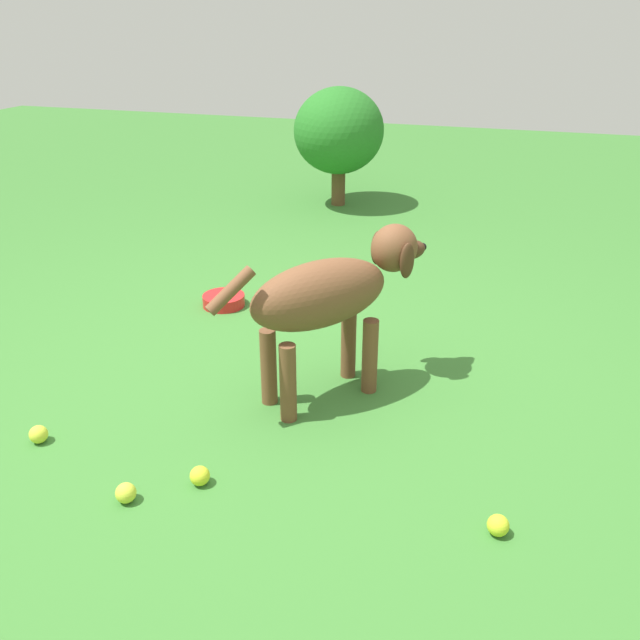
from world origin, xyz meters
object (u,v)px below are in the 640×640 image
(dog, at_px, (332,294))
(tennis_ball_0, at_px, (39,434))
(tennis_ball_1, at_px, (126,493))
(tennis_ball_3, at_px, (200,476))
(tennis_ball_2, at_px, (498,525))
(water_bowl, at_px, (224,300))

(dog, relative_size, tennis_ball_0, 11.97)
(tennis_ball_0, bearing_deg, tennis_ball_1, 69.02)
(tennis_ball_1, height_order, tennis_ball_3, same)
(dog, xyz_separation_m, tennis_ball_2, (0.63, 0.70, -0.40))
(tennis_ball_0, relative_size, tennis_ball_2, 1.00)
(dog, relative_size, tennis_ball_2, 11.97)
(tennis_ball_3, distance_m, water_bowl, 1.45)
(tennis_ball_1, height_order, water_bowl, tennis_ball_1)
(dog, distance_m, tennis_ball_0, 1.18)
(tennis_ball_0, distance_m, tennis_ball_3, 0.66)
(tennis_ball_0, distance_m, water_bowl, 1.32)
(tennis_ball_1, distance_m, tennis_ball_3, 0.24)
(dog, height_order, tennis_ball_1, dog)
(tennis_ball_1, distance_m, tennis_ball_2, 1.15)
(tennis_ball_0, xyz_separation_m, water_bowl, (-1.31, 0.11, -0.00))
(dog, height_order, tennis_ball_3, dog)
(tennis_ball_1, xyz_separation_m, tennis_ball_2, (-0.21, 1.13, 0.00))
(dog, distance_m, water_bowl, 1.11)
(dog, relative_size, tennis_ball_3, 11.97)
(tennis_ball_0, xyz_separation_m, tennis_ball_1, (0.18, 0.48, 0.00))
(tennis_ball_3, bearing_deg, tennis_ball_0, -93.02)
(dog, height_order, tennis_ball_0, dog)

